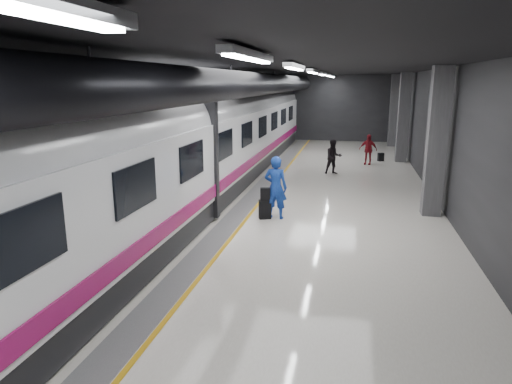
# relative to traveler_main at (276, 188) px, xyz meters

# --- Properties ---
(ground) EXTENTS (40.00, 40.00, 0.00)m
(ground) POSITION_rel_traveler_main_xyz_m (0.11, -0.60, -0.95)
(ground) COLOR silver
(ground) RESTS_ON ground
(platform_hall) EXTENTS (10.02, 40.02, 4.51)m
(platform_hall) POSITION_rel_traveler_main_xyz_m (-0.17, 0.36, 2.59)
(platform_hall) COLOR black
(platform_hall) RESTS_ON ground
(train) EXTENTS (3.05, 38.00, 4.05)m
(train) POSITION_rel_traveler_main_xyz_m (-3.13, -0.60, 1.12)
(train) COLOR black
(train) RESTS_ON ground
(traveler_main) EXTENTS (0.74, 0.52, 1.90)m
(traveler_main) POSITION_rel_traveler_main_xyz_m (0.00, 0.00, 0.00)
(traveler_main) COLOR #1750AD
(traveler_main) RESTS_ON ground
(suitcase_main) EXTENTS (0.41, 0.34, 0.57)m
(suitcase_main) POSITION_rel_traveler_main_xyz_m (-0.30, -0.12, -0.67)
(suitcase_main) COLOR black
(suitcase_main) RESTS_ON ground
(shoulder_bag) EXTENTS (0.32, 0.22, 0.38)m
(shoulder_bag) POSITION_rel_traveler_main_xyz_m (-0.30, -0.13, -0.19)
(shoulder_bag) COLOR black
(shoulder_bag) RESTS_ON suitcase_main
(traveler_far_a) EXTENTS (0.90, 0.80, 1.55)m
(traveler_far_a) POSITION_rel_traveler_main_xyz_m (1.38, 7.30, -0.18)
(traveler_far_a) COLOR black
(traveler_far_a) RESTS_ON ground
(traveler_far_b) EXTENTS (0.94, 0.56, 1.50)m
(traveler_far_b) POSITION_rel_traveler_main_xyz_m (2.96, 10.12, -0.20)
(traveler_far_b) COLOR maroon
(traveler_far_b) RESTS_ON ground
(suitcase_far) EXTENTS (0.35, 0.29, 0.44)m
(suitcase_far) POSITION_rel_traveler_main_xyz_m (3.67, 11.25, -0.73)
(suitcase_far) COLOR black
(suitcase_far) RESTS_ON ground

